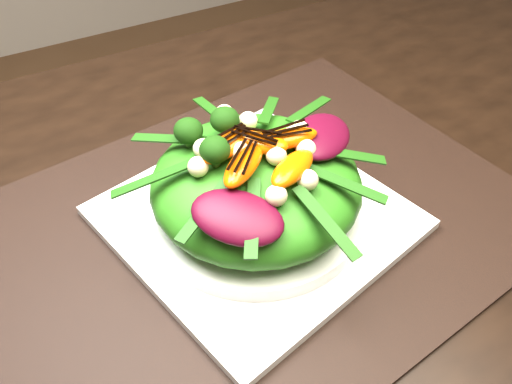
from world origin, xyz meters
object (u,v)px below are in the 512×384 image
plate_base (256,217)px  lettuce_mound (256,184)px  salad_bowl (256,208)px  orange_segment (229,131)px  placemat (256,222)px  dining_table (446,191)px

plate_base → lettuce_mound: size_ratio=1.28×
salad_bowl → lettuce_mound: lettuce_mound is taller
plate_base → orange_segment: size_ratio=4.26×
placemat → dining_table: bearing=-10.8°
lettuce_mound → orange_segment: orange_segment is taller
placemat → orange_segment: 0.10m
placemat → salad_bowl: (0.00, -0.00, 0.02)m
placemat → salad_bowl: size_ratio=2.52×
salad_bowl → plate_base: bearing=-90.0°
plate_base → salad_bowl: size_ratio=1.22×
dining_table → orange_segment: (-0.24, 0.08, 0.12)m
orange_segment → lettuce_mound: bearing=-74.6°
orange_segment → plate_base: bearing=-74.6°
placemat → plate_base: 0.01m
lettuce_mound → salad_bowl: bearing=0.0°
plate_base → lettuce_mound: (0.00, 0.00, 0.05)m
salad_bowl → lettuce_mound: bearing=0.0°
plate_base → placemat: bearing=90.0°
salad_bowl → orange_segment: bearing=105.4°
salad_bowl → lettuce_mound: 0.03m
salad_bowl → orange_segment: orange_segment is taller
dining_table → placemat: size_ratio=2.94×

